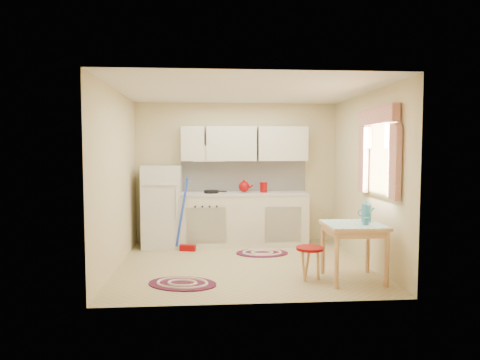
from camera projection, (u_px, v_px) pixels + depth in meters
name	position (u px, v px, depth m)	size (l,w,h in m)	color
room_shell	(253.00, 154.00, 6.36)	(3.64, 3.60, 2.52)	tan
fridge	(162.00, 206.00, 7.31)	(0.65, 0.60, 1.40)	silver
broom	(187.00, 215.00, 7.01)	(0.28, 0.12, 1.20)	blue
base_cabinets	(242.00, 220.00, 7.49)	(2.25, 0.60, 0.88)	beige
countertop	(242.00, 194.00, 7.45)	(2.27, 0.62, 0.04)	beige
frying_pan	(211.00, 192.00, 7.36)	(0.25, 0.25, 0.05)	black
red_kettle	(244.00, 187.00, 7.45)	(0.21, 0.19, 0.21)	#810405
red_canister	(264.00, 188.00, 7.47)	(0.12, 0.12, 0.16)	#810405
table	(353.00, 252.00, 5.45)	(0.72, 0.72, 0.72)	tan
stool	(310.00, 263.00, 5.48)	(0.35, 0.35, 0.42)	#810405
coffee_pot	(366.00, 211.00, 5.55)	(0.16, 0.13, 0.31)	teal
mug	(366.00, 222.00, 5.33)	(0.08, 0.08, 0.10)	teal
rug_center	(262.00, 253.00, 6.86)	(0.83, 0.56, 0.02)	maroon
rug_left	(182.00, 284.00, 5.29)	(0.86, 0.57, 0.02)	maroon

